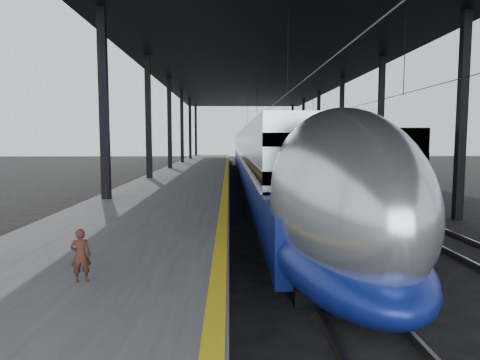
{
  "coord_description": "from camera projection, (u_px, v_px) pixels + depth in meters",
  "views": [
    {
      "loc": [
        -0.49,
        -13.44,
        3.52
      ],
      "look_at": [
        -0.08,
        2.77,
        2.0
      ],
      "focal_mm": 32.0,
      "sensor_mm": 36.0,
      "label": 1
    }
  ],
  "objects": [
    {
      "name": "ground",
      "position": [
        245.0,
        250.0,
        13.72
      ],
      "size": [
        160.0,
        160.0,
        0.0
      ],
      "primitive_type": "plane",
      "color": "black",
      "rests_on": "ground"
    },
    {
      "name": "platform",
      "position": [
        191.0,
        179.0,
        33.49
      ],
      "size": [
        6.0,
        80.0,
        1.0
      ],
      "primitive_type": "cube",
      "color": "#4C4C4F",
      "rests_on": "ground"
    },
    {
      "name": "yellow_strip",
      "position": [
        227.0,
        172.0,
        33.52
      ],
      "size": [
        0.3,
        80.0,
        0.01
      ],
      "primitive_type": "cube",
      "color": "yellow",
      "rests_on": "platform"
    },
    {
      "name": "rails",
      "position": [
        292.0,
        184.0,
        33.73
      ],
      "size": [
        6.52,
        80.0,
        0.16
      ],
      "color": "slate",
      "rests_on": "ground"
    },
    {
      "name": "canopy",
      "position": [
        260.0,
        67.0,
        32.82
      ],
      "size": [
        18.0,
        75.0,
        9.47
      ],
      "color": "black",
      "rests_on": "ground"
    },
    {
      "name": "tgv_train",
      "position": [
        258.0,
        157.0,
        37.37
      ],
      "size": [
        3.07,
        65.2,
        4.4
      ],
      "color": "silver",
      "rests_on": "ground"
    },
    {
      "name": "second_train",
      "position": [
        298.0,
        153.0,
        46.34
      ],
      "size": [
        2.96,
        56.05,
        4.08
      ],
      "color": "navy",
      "rests_on": "ground"
    },
    {
      "name": "child",
      "position": [
        81.0,
        255.0,
        7.59
      ],
      "size": [
        0.39,
        0.29,
        0.96
      ],
      "primitive_type": "imported",
      "rotation": [
        0.0,
        0.0,
        3.33
      ],
      "color": "#442016",
      "rests_on": "platform"
    }
  ]
}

